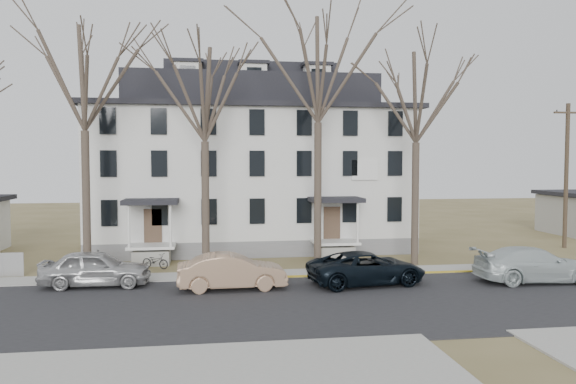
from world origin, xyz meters
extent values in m
plane|color=olive|center=(0.00, 0.00, 0.00)|extent=(120.00, 120.00, 0.00)
cube|color=#27272A|center=(0.00, 2.00, 0.00)|extent=(120.00, 10.00, 0.04)
cube|color=#A09F97|center=(0.00, 8.00, 0.00)|extent=(120.00, 2.00, 0.08)
cube|color=#A09F97|center=(-8.00, -5.00, 0.00)|extent=(20.00, 5.00, 0.08)
cube|color=gold|center=(5.00, 7.10, 0.00)|extent=(14.00, 0.25, 0.06)
cube|color=slate|center=(-2.00, 18.00, 0.50)|extent=(20.00, 10.00, 1.00)
cube|color=silver|center=(-2.00, 18.00, 5.00)|extent=(20.00, 10.00, 8.00)
cube|color=black|center=(-2.00, 18.00, 9.10)|extent=(20.80, 10.80, 0.30)
cube|color=black|center=(-2.00, 18.00, 10.25)|extent=(16.00, 7.00, 2.00)
cube|color=black|center=(-2.00, 18.00, 11.65)|extent=(11.00, 4.50, 0.80)
cube|color=white|center=(-8.00, 12.04, 1.00)|extent=(2.60, 2.00, 0.16)
cube|color=white|center=(2.50, 12.04, 1.00)|extent=(2.60, 2.00, 0.16)
cube|color=white|center=(4.50, 12.92, 5.20)|extent=(1.60, 0.08, 1.20)
cylinder|color=#473B31|center=(-11.00, 9.80, 3.64)|extent=(0.40, 0.40, 7.28)
cylinder|color=#473B31|center=(-5.00, 9.80, 3.38)|extent=(0.40, 0.40, 6.76)
cylinder|color=#473B31|center=(1.00, 9.80, 3.90)|extent=(0.40, 0.40, 7.80)
cylinder|color=#473B31|center=(6.50, 9.80, 3.38)|extent=(0.40, 0.40, 6.76)
cylinder|color=#3D3023|center=(18.50, 14.00, 4.75)|extent=(0.28, 0.28, 9.50)
cube|color=#3D3023|center=(18.50, 14.00, 8.90)|extent=(2.00, 0.12, 0.12)
imported|color=#AFAFAF|center=(-9.97, 6.48, 0.83)|extent=(4.93, 2.08, 1.67)
imported|color=#9A785C|center=(-3.85, 5.02, 0.80)|extent=(4.87, 1.82, 1.59)
imported|color=black|center=(2.38, 5.12, 0.76)|extent=(5.77, 3.26, 1.52)
imported|color=silver|center=(10.37, 4.48, 0.82)|extent=(5.71, 2.47, 1.64)
imported|color=black|center=(-7.66, 10.37, 0.41)|extent=(1.63, 1.21, 0.82)
imported|color=black|center=(-10.98, 10.43, 0.54)|extent=(1.87, 1.08, 1.08)
camera|label=1|loc=(-4.96, -19.82, 5.78)|focal=35.00mm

